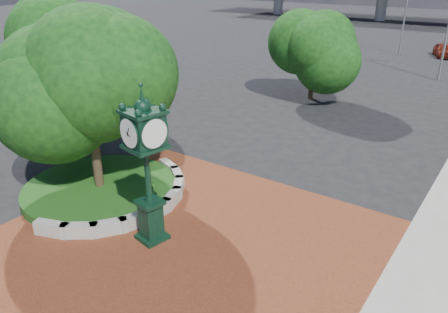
# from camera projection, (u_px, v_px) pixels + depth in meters

# --- Properties ---
(ground) EXTENTS (200.00, 200.00, 0.00)m
(ground) POSITION_uv_depth(u_px,v_px,m) (196.00, 232.00, 15.25)
(ground) COLOR black
(ground) RESTS_ON ground
(plaza) EXTENTS (12.00, 12.00, 0.04)m
(plaza) POSITION_uv_depth(u_px,v_px,m) (178.00, 246.00, 14.49)
(plaza) COLOR maroon
(plaza) RESTS_ON ground
(planter_wall) EXTENTS (2.96, 6.77, 0.54)m
(planter_wall) POSITION_uv_depth(u_px,v_px,m) (140.00, 204.00, 16.57)
(planter_wall) COLOR #9E9B93
(planter_wall) RESTS_ON ground
(grass_bed) EXTENTS (6.10, 6.10, 0.40)m
(grass_bed) POSITION_uv_depth(u_px,v_px,m) (100.00, 189.00, 17.80)
(grass_bed) COLOR #123F12
(grass_bed) RESTS_ON ground
(tree_planter) EXTENTS (5.20, 5.20, 6.33)m
(tree_planter) POSITION_uv_depth(u_px,v_px,m) (90.00, 106.00, 16.40)
(tree_planter) COLOR #38281C
(tree_planter) RESTS_ON ground
(tree_northwest) EXTENTS (5.60, 5.60, 6.93)m
(tree_northwest) POSITION_uv_depth(u_px,v_px,m) (67.00, 53.00, 24.21)
(tree_northwest) COLOR #38281C
(tree_northwest) RESTS_ON ground
(tree_street) EXTENTS (4.40, 4.40, 5.45)m
(tree_street) POSITION_uv_depth(u_px,v_px,m) (314.00, 52.00, 29.58)
(tree_street) COLOR #38281C
(tree_street) RESTS_ON ground
(post_clock) EXTENTS (1.27, 1.27, 5.33)m
(post_clock) POSITION_uv_depth(u_px,v_px,m) (147.00, 161.00, 13.70)
(post_clock) COLOR black
(post_clock) RESTS_ON ground
(parked_car) EXTENTS (2.82, 4.21, 1.33)m
(parked_car) POSITION_uv_depth(u_px,v_px,m) (443.00, 50.00, 44.96)
(parked_car) COLOR maroon
(parked_car) RESTS_ON ground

